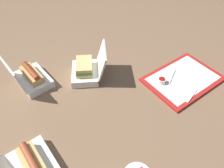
{
  "coord_description": "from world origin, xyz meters",
  "views": [
    {
      "loc": [
        -0.45,
        -0.53,
        0.78
      ],
      "look_at": [
        -0.01,
        0.04,
        0.05
      ],
      "focal_mm": 35.0,
      "sensor_mm": 36.0,
      "label": 1
    }
  ],
  "objects": [
    {
      "name": "clamshell_sandwich_back",
      "position": [
        -0.04,
        0.2,
        0.04
      ],
      "size": [
        0.24,
        0.24,
        0.17
      ],
      "color": "white",
      "rests_on": "ground_plane"
    },
    {
      "name": "clamshell_hotdog_corner",
      "position": [
        -0.29,
        0.33,
        0.04
      ],
      "size": [
        0.17,
        0.2,
        0.17
      ],
      "color": "white",
      "rests_on": "ground_plane"
    },
    {
      "name": "clamshell_hotdog_front",
      "position": [
        -0.48,
        -0.1,
        0.04
      ],
      "size": [
        0.21,
        0.21,
        0.16
      ],
      "color": "white",
      "rests_on": "ground_plane"
    },
    {
      "name": "food_tray",
      "position": [
        0.32,
        -0.12,
        0.01
      ],
      "size": [
        0.38,
        0.27,
        0.01
      ],
      "color": "red",
      "rests_on": "ground_plane"
    },
    {
      "name": "ketchup_cup",
      "position": [
        0.21,
        -0.08,
        0.03
      ],
      "size": [
        0.04,
        0.04,
        0.02
      ],
      "color": "white",
      "rests_on": "food_tray"
    },
    {
      "name": "ground_plane",
      "position": [
        0.0,
        0.0,
        0.0
      ],
      "size": [
        3.2,
        3.2,
        0.0
      ],
      "primitive_type": "plane",
      "color": "brown"
    },
    {
      "name": "plastic_fork",
      "position": [
        0.29,
        -0.08,
        0.02
      ],
      "size": [
        0.1,
        0.06,
        0.0
      ],
      "primitive_type": "cube",
      "rotation": [
        0.0,
        0.0,
        0.46
      ],
      "color": "white",
      "rests_on": "food_tray"
    },
    {
      "name": "napkin_stack",
      "position": [
        0.25,
        -0.18,
        0.02
      ],
      "size": [
        0.12,
        0.12,
        0.0
      ],
      "primitive_type": "cube",
      "rotation": [
        0.0,
        0.0,
        0.23
      ],
      "color": "white",
      "rests_on": "food_tray"
    }
  ]
}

